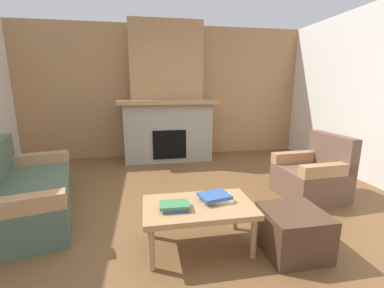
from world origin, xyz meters
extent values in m
plane|color=brown|center=(0.00, 0.00, 0.00)|extent=(9.00, 9.00, 0.00)
cube|color=#A87A4C|center=(0.00, 3.00, 1.35)|extent=(6.00, 0.12, 2.70)
cube|color=gray|center=(0.00, 2.59, 0.57)|extent=(1.70, 0.70, 1.15)
cube|color=black|center=(0.00, 2.26, 0.38)|extent=(0.64, 0.08, 0.56)
cube|color=#A87A4C|center=(0.00, 2.54, 1.19)|extent=(1.90, 0.82, 0.08)
cube|color=#A87A4C|center=(0.00, 2.69, 1.97)|extent=(1.40, 0.50, 1.47)
cube|color=#4C604C|center=(-1.79, 0.44, 0.20)|extent=(1.25, 1.95, 0.40)
cube|color=tan|center=(-1.59, -0.35, 0.48)|extent=(0.85, 0.36, 0.15)
cube|color=tan|center=(-1.99, 1.24, 0.48)|extent=(0.85, 0.36, 0.15)
cube|color=brown|center=(1.73, 0.36, 0.20)|extent=(0.81, 0.81, 0.40)
cube|color=brown|center=(2.04, 0.38, 0.62)|extent=(0.19, 0.77, 0.45)
cube|color=tan|center=(1.72, 0.67, 0.48)|extent=(0.77, 0.19, 0.15)
cube|color=tan|center=(1.75, 0.05, 0.48)|extent=(0.77, 0.19, 0.15)
cube|color=tan|center=(0.01, -0.50, 0.41)|extent=(1.00, 0.60, 0.05)
cylinder|color=tan|center=(-0.43, -0.74, 0.19)|extent=(0.06, 0.06, 0.38)
cylinder|color=tan|center=(0.45, -0.74, 0.19)|extent=(0.06, 0.06, 0.38)
cylinder|color=tan|center=(-0.43, -0.26, 0.19)|extent=(0.06, 0.06, 0.38)
cylinder|color=tan|center=(0.45, -0.26, 0.19)|extent=(0.06, 0.06, 0.38)
cube|color=#4C3323|center=(0.84, -0.72, 0.20)|extent=(0.52, 0.52, 0.40)
cube|color=#335699|center=(-0.22, -0.55, 0.45)|extent=(0.22, 0.18, 0.03)
cube|color=#3D7F4C|center=(-0.21, -0.56, 0.47)|extent=(0.26, 0.18, 0.03)
cube|color=beige|center=(0.20, -0.44, 0.45)|extent=(0.29, 0.24, 0.03)
cube|color=#335699|center=(0.17, -0.44, 0.48)|extent=(0.31, 0.28, 0.03)
camera|label=1|loc=(-0.43, -2.62, 1.48)|focal=24.12mm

